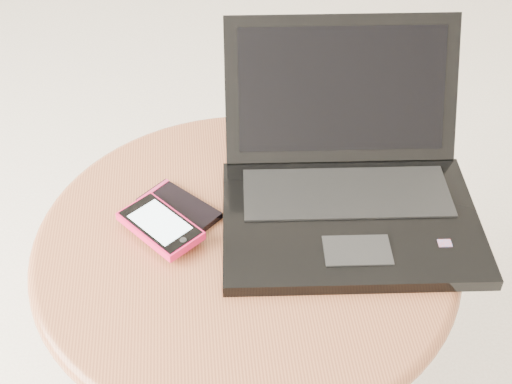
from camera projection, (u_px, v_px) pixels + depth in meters
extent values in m
cylinder|color=#4C2614|center=(247.00, 340.00, 1.12)|extent=(0.09, 0.09, 0.41)
cylinder|color=brown|center=(246.00, 244.00, 0.98)|extent=(0.56, 0.56, 0.03)
torus|color=brown|center=(246.00, 244.00, 0.98)|extent=(0.59, 0.59, 0.03)
cube|color=black|center=(350.00, 222.00, 0.98)|extent=(0.37, 0.27, 0.02)
cube|color=black|center=(347.00, 193.00, 1.01)|extent=(0.30, 0.13, 0.00)
cube|color=black|center=(357.00, 250.00, 0.92)|extent=(0.09, 0.06, 0.00)
cube|color=red|center=(445.00, 243.00, 0.93)|extent=(0.02, 0.02, 0.00)
cube|color=black|center=(341.00, 89.00, 1.04)|extent=(0.35, 0.13, 0.20)
cube|color=black|center=(342.00, 89.00, 1.03)|extent=(0.31, 0.11, 0.16)
cube|color=black|center=(179.00, 209.00, 1.00)|extent=(0.12, 0.12, 0.01)
cube|color=#AF2554|center=(153.00, 190.00, 1.03)|extent=(0.05, 0.05, 0.00)
cube|color=#DB144B|center=(160.00, 226.00, 0.96)|extent=(0.12, 0.13, 0.01)
cube|color=black|center=(160.00, 222.00, 0.96)|extent=(0.11, 0.12, 0.00)
cube|color=#C7E6F8|center=(160.00, 222.00, 0.96)|extent=(0.09, 0.09, 0.00)
cylinder|color=black|center=(183.00, 240.00, 0.93)|extent=(0.01, 0.01, 0.00)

